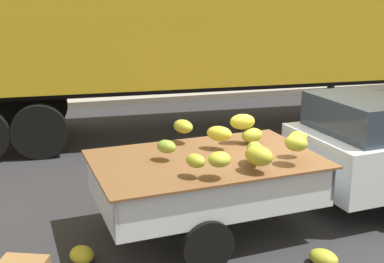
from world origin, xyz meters
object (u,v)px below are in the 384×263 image
pickup_truck (337,155)px  fallen_banana_bunch_by_wheel (323,258)px  semi_trailer (200,21)px  fallen_banana_bunch_near_tailgate (82,255)px

pickup_truck → fallen_banana_bunch_by_wheel: (-0.94, -1.34, -0.79)m
semi_trailer → pickup_truck: bearing=-80.2°
fallen_banana_bunch_near_tailgate → pickup_truck: bearing=7.1°
semi_trailer → fallen_banana_bunch_by_wheel: size_ratio=33.46×
fallen_banana_bunch_by_wheel → fallen_banana_bunch_near_tailgate: bearing=162.6°
pickup_truck → fallen_banana_bunch_near_tailgate: pickup_truck is taller
pickup_truck → semi_trailer: size_ratio=0.44×
pickup_truck → semi_trailer: bearing=92.5°
fallen_banana_bunch_near_tailgate → semi_trailer: bearing=59.6°
semi_trailer → fallen_banana_bunch_near_tailgate: semi_trailer is taller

